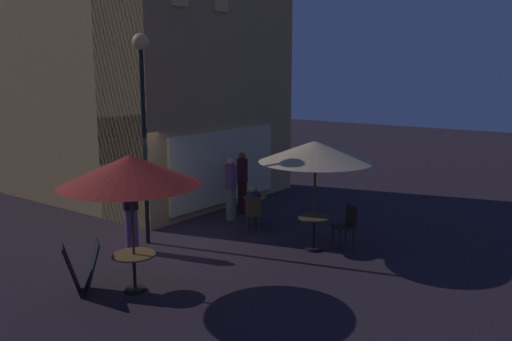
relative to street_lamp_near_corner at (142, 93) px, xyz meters
The scene contains 15 objects.
ground_plane 3.56m from the street_lamp_near_corner, 106.50° to the right, with size 60.00×60.00×0.00m, color #2A1F27.
cafe_building 4.34m from the street_lamp_near_corner, 51.66° to the left, with size 6.43×8.27×8.24m.
street_lamp_near_corner is the anchor object (origin of this frame).
menu_sandwich_board 4.24m from the street_lamp_near_corner, 155.27° to the right, with size 0.85×0.81×0.93m.
cafe_table_0 4.10m from the street_lamp_near_corner, 136.77° to the right, with size 0.79×0.79×0.71m.
cafe_table_1 4.87m from the street_lamp_near_corner, 60.58° to the right, with size 0.71×0.71×0.77m.
cafe_table_2 4.25m from the street_lamp_near_corner, 20.86° to the right, with size 0.61×0.61×0.73m.
patio_umbrella_0 3.09m from the street_lamp_near_corner, 136.77° to the right, with size 2.52×2.52×2.53m.
patio_umbrella_1 4.07m from the street_lamp_near_corner, 60.58° to the right, with size 2.51×2.51×2.50m.
cafe_chair_0 5.49m from the street_lamp_near_corner, 55.75° to the right, with size 0.61×0.61×0.97m.
cafe_chair_1 3.93m from the street_lamp_near_corner, 35.54° to the right, with size 0.53×0.53×0.93m.
patron_seated_0 3.88m from the street_lamp_near_corner, 32.68° to the right, with size 0.54×0.50×1.19m.
patron_standing_1 4.34m from the street_lamp_near_corner, ahead, with size 0.31×0.31×1.75m.
patron_standing_2 2.69m from the street_lamp_near_corner, 166.59° to the right, with size 0.35×0.35×1.77m.
patron_standing_3 3.79m from the street_lamp_near_corner, ahead, with size 0.31×0.31×1.73m.
Camera 1 is at (-8.04, -8.73, 3.99)m, focal length 37.88 mm.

